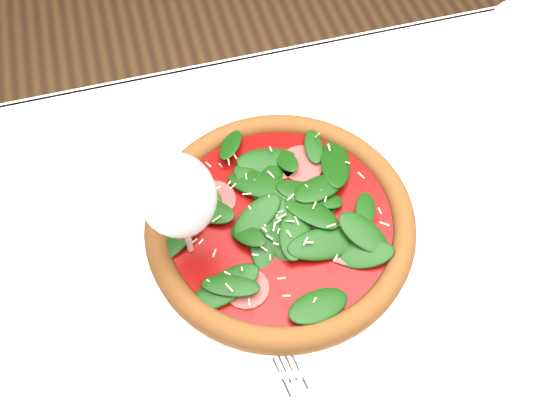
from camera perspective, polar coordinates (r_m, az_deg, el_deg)
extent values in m
cube|color=white|center=(0.74, 7.41, -8.50)|extent=(1.20, 0.80, 0.04)
cylinder|color=#503420|center=(1.40, 22.03, 3.59)|extent=(0.06, 0.06, 0.71)
cube|color=white|center=(1.02, -0.75, 9.46)|extent=(1.20, 0.01, 0.22)
cylinder|color=white|center=(0.74, 0.76, -2.39)|extent=(0.38, 0.38, 0.01)
torus|color=white|center=(0.74, 0.76, -2.22)|extent=(0.38, 0.38, 0.01)
cylinder|color=#9A5425|center=(0.73, 0.77, -1.93)|extent=(0.36, 0.36, 0.01)
torus|color=#A85F26|center=(0.72, 0.78, -1.58)|extent=(0.36, 0.36, 0.03)
cylinder|color=#850504|center=(0.72, 0.78, -1.58)|extent=(0.30, 0.30, 0.00)
cylinder|color=brown|center=(0.72, 0.78, -1.41)|extent=(0.27, 0.27, 0.00)
ellipsoid|color=#103A0A|center=(0.71, 0.79, -0.96)|extent=(0.29, 0.29, 0.03)
cylinder|color=#FAE1A3|center=(0.71, 0.80, -0.68)|extent=(0.27, 0.27, 0.00)
cylinder|color=silver|center=(0.73, -7.43, -5.23)|extent=(0.07, 0.07, 0.00)
cylinder|color=silver|center=(0.69, -7.87, -3.36)|extent=(0.01, 0.01, 0.09)
ellipsoid|color=silver|center=(0.61, -8.84, 0.71)|extent=(0.08, 0.08, 0.10)
cube|color=silver|center=(0.66, 1.72, -15.67)|extent=(0.03, 0.05, 0.00)
cylinder|color=white|center=(1.06, 23.46, 15.07)|extent=(0.13, 0.13, 0.01)
torus|color=white|center=(1.06, 23.51, 15.18)|extent=(0.13, 0.13, 0.01)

